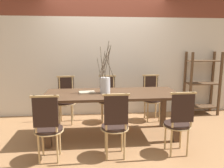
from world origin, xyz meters
name	(u,v)px	position (x,y,z in m)	size (l,w,h in m)	color
ground_plane	(112,135)	(0.00, 0.00, 0.00)	(16.00, 16.00, 0.00)	#9E7047
wall_rear	(106,42)	(0.00, 1.25, 1.60)	(12.00, 0.06, 3.20)	beige
dining_table	(112,99)	(0.00, 0.00, 0.65)	(2.22, 0.88, 0.75)	#4C3321
chair_near_leftend	(48,126)	(-0.92, -0.74, 0.50)	(0.39, 0.39, 0.93)	black
chair_near_left	(115,123)	(-0.03, -0.74, 0.50)	(0.39, 0.39, 0.93)	black
chair_near_center	(179,121)	(0.86, -0.74, 0.50)	(0.39, 0.39, 0.93)	black
chair_far_leftend	(66,98)	(-0.84, 0.74, 0.50)	(0.39, 0.39, 0.93)	black
chair_far_left	(108,97)	(-0.01, 0.74, 0.50)	(0.39, 0.39, 0.93)	black
chair_far_center	(152,96)	(0.89, 0.74, 0.50)	(0.39, 0.39, 0.93)	black
vase_centerpiece	(105,84)	(-0.12, 0.00, 0.90)	(0.28, 0.26, 0.85)	silver
book_stack	(87,92)	(-0.41, 0.05, 0.76)	(0.28, 0.18, 0.02)	beige
shelving_rack	(202,84)	(2.11, 1.01, 0.69)	(0.70, 0.35, 1.39)	#513823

